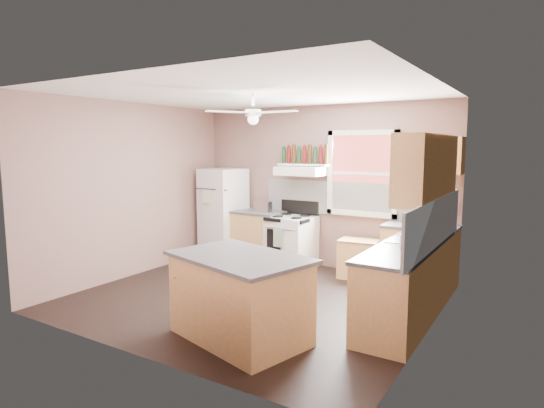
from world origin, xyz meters
The scene contains 32 objects.
floor centered at (0.00, 0.00, 0.00)m, with size 4.50×4.50×0.00m, color black.
ceiling centered at (0.00, 0.00, 2.70)m, with size 4.50×4.50×0.00m, color white.
wall_back centered at (0.00, 2.02, 1.35)m, with size 4.50×0.05×2.70m, color #795952.
wall_right centered at (2.27, 0.00, 1.35)m, with size 0.05×4.00×2.70m, color #795952.
wall_left centered at (-2.27, 0.00, 1.35)m, with size 0.05×4.00×2.70m, color #795952.
backsplash_back centered at (0.45, 1.99, 1.18)m, with size 2.90×0.03×0.55m, color white.
backsplash_right centered at (2.23, 0.30, 1.18)m, with size 0.03×2.60×0.55m, color white.
window_view centered at (0.75, 1.98, 1.60)m, with size 1.00×0.02×1.20m, color maroon.
window_frame centered at (0.75, 1.96, 1.60)m, with size 1.16×0.07×1.36m, color white.
refrigerator centered at (-1.76, 1.63, 0.81)m, with size 0.69×0.67×1.62m, color white.
base_cabinet_left centered at (-1.06, 1.70, 0.43)m, with size 0.90×0.60×0.86m, color #B5824B.
counter_left centered at (-1.06, 1.70, 0.88)m, with size 0.92×0.62×0.04m, color #3F3F41.
toaster centered at (-0.91, 1.64, 0.99)m, with size 0.28×0.16×0.18m, color silver.
stove centered at (-0.36, 1.67, 0.43)m, with size 0.72×0.64×0.86m, color white.
range_hood centered at (-0.23, 1.75, 1.62)m, with size 0.78×0.50×0.14m, color white.
bottle_shelf centered at (-0.23, 1.87, 1.72)m, with size 0.90×0.26×0.03m, color white.
cart centered at (0.85, 1.63, 0.30)m, with size 0.59×0.40×0.59m, color #B5824B.
base_cabinet_corner centered at (1.75, 1.70, 0.43)m, with size 1.00×0.60×0.86m, color #B5824B.
base_cabinet_right centered at (1.95, 0.30, 0.43)m, with size 0.60×2.20×0.86m, color #B5824B.
counter_corner centered at (1.75, 1.70, 0.88)m, with size 1.02×0.62×0.04m, color #3F3F41.
counter_right centered at (1.94, 0.30, 0.88)m, with size 0.62×2.22×0.04m, color #3F3F41.
sink centered at (1.94, 0.50, 0.90)m, with size 0.55×0.45×0.03m, color silver.
faucet centered at (2.10, 0.50, 0.97)m, with size 0.03×0.03×0.14m, color silver.
upper_cabinet_right centered at (2.08, 0.50, 1.78)m, with size 0.33×1.80×0.76m, color #B5824B.
upper_cabinet_corner centered at (1.95, 1.83, 1.90)m, with size 0.60×0.33×0.52m, color #B5824B.
paper_towel centered at (2.07, 1.86, 1.25)m, with size 0.12×0.12×0.26m, color white.
island centered at (0.59, -1.14, 0.43)m, with size 1.38×0.87×0.86m, color #B5824B.
island_top centered at (0.59, -1.14, 0.88)m, with size 1.46×0.95×0.04m, color #3F3F41.
ceiling_fan_hub centered at (0.00, 0.00, 2.45)m, with size 0.20×0.20×0.08m, color white.
soap_bottle centered at (1.95, 0.04, 1.01)m, with size 0.09×0.09×0.22m, color silver.
red_caddy centered at (1.88, 0.66, 0.95)m, with size 0.18×0.12×0.10m, color red.
wine_bottles centered at (-0.23, 1.87, 1.88)m, with size 0.86×0.06×0.31m.
Camera 1 is at (3.29, -4.89, 2.03)m, focal length 30.00 mm.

